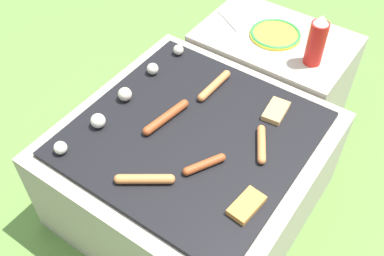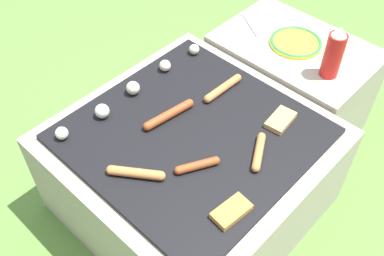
{
  "view_description": "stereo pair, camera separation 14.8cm",
  "coord_description": "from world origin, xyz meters",
  "px_view_note": "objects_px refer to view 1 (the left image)",
  "views": [
    {
      "loc": [
        -0.83,
        -0.58,
        1.52
      ],
      "look_at": [
        0.0,
        0.0,
        0.43
      ],
      "focal_mm": 42.0,
      "sensor_mm": 36.0,
      "label": 1
    },
    {
      "loc": [
        -0.73,
        -0.69,
        1.52
      ],
      "look_at": [
        0.0,
        0.0,
        0.43
      ],
      "focal_mm": 42.0,
      "sensor_mm": 36.0,
      "label": 2
    }
  ],
  "objects_px": {
    "sausage_front_center": "(261,144)",
    "condiment_bottle": "(317,41)",
    "plate_colorful": "(275,34)",
    "fork_utensil": "(227,20)"
  },
  "relations": [
    {
      "from": "plate_colorful",
      "to": "sausage_front_center",
      "type": "bearing_deg",
      "value": -156.46
    },
    {
      "from": "fork_utensil",
      "to": "sausage_front_center",
      "type": "bearing_deg",
      "value": -139.17
    },
    {
      "from": "plate_colorful",
      "to": "fork_utensil",
      "type": "xyz_separation_m",
      "value": [
        -0.02,
        0.23,
        -0.01
      ]
    },
    {
      "from": "plate_colorful",
      "to": "fork_utensil",
      "type": "distance_m",
      "value": 0.23
    },
    {
      "from": "sausage_front_center",
      "to": "fork_utensil",
      "type": "distance_m",
      "value": 0.72
    },
    {
      "from": "plate_colorful",
      "to": "condiment_bottle",
      "type": "relative_size",
      "value": 1.0
    },
    {
      "from": "plate_colorful",
      "to": "fork_utensil",
      "type": "height_order",
      "value": "plate_colorful"
    },
    {
      "from": "sausage_front_center",
      "to": "plate_colorful",
      "type": "height_order",
      "value": "sausage_front_center"
    },
    {
      "from": "sausage_front_center",
      "to": "fork_utensil",
      "type": "relative_size",
      "value": 0.94
    },
    {
      "from": "sausage_front_center",
      "to": "condiment_bottle",
      "type": "distance_m",
      "value": 0.5
    }
  ]
}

